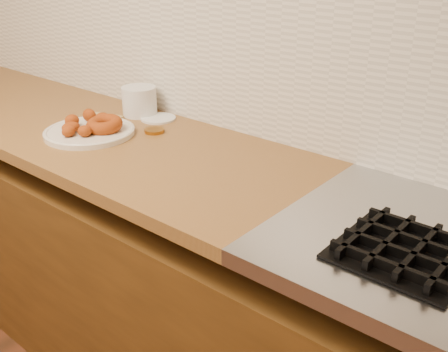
% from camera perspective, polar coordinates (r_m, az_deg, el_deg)
% --- Properties ---
extents(base_cabinet, '(3.60, 0.60, 0.77)m').
position_cam_1_polar(base_cabinet, '(1.87, -5.97, -12.04)').
color(base_cabinet, '#553311').
rests_on(base_cabinet, floor).
extents(butcher_block, '(2.30, 0.62, 0.04)m').
position_cam_1_polar(butcher_block, '(2.12, -19.04, 6.24)').
color(butcher_block, olive).
rests_on(butcher_block, base_cabinet).
extents(backsplash, '(3.60, 0.02, 0.60)m').
position_cam_1_polar(backsplash, '(1.75, 0.03, 14.71)').
color(backsplash, silver).
rests_on(backsplash, wall_back).
extents(donut_plate, '(0.30, 0.30, 0.02)m').
position_cam_1_polar(donut_plate, '(1.80, -14.42, 4.64)').
color(donut_plate, beige).
rests_on(donut_plate, butcher_block).
extents(ring_donut, '(0.13, 0.13, 0.05)m').
position_cam_1_polar(ring_donut, '(1.78, -12.88, 5.51)').
color(ring_donut, '#9A3C15').
rests_on(ring_donut, donut_plate).
extents(fried_dough_chunks, '(0.17, 0.20, 0.05)m').
position_cam_1_polar(fried_dough_chunks, '(1.81, -15.23, 5.57)').
color(fried_dough_chunks, '#9A3C15').
rests_on(fried_dough_chunks, donut_plate).
extents(plastic_tub, '(0.16, 0.16, 0.10)m').
position_cam_1_polar(plastic_tub, '(1.96, -9.19, 8.06)').
color(plastic_tub, silver).
rests_on(plastic_tub, butcher_block).
extents(tub_lid, '(0.15, 0.15, 0.01)m').
position_cam_1_polar(tub_lid, '(1.92, -7.17, 6.25)').
color(tub_lid, silver).
rests_on(tub_lid, butcher_block).
extents(brass_jar_lid, '(0.07, 0.07, 0.01)m').
position_cam_1_polar(brass_jar_lid, '(1.78, -7.59, 4.91)').
color(brass_jar_lid, '#9D641C').
rests_on(brass_jar_lid, butcher_block).
extents(wooden_utensil, '(0.17, 0.07, 0.01)m').
position_cam_1_polar(wooden_utensil, '(1.97, -13.00, 6.43)').
color(wooden_utensil, tan).
rests_on(wooden_utensil, butcher_block).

